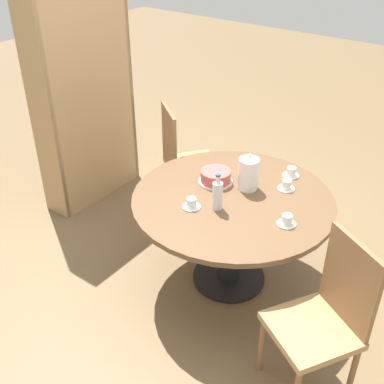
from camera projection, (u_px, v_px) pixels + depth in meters
name	position (u px, v px, depth m)	size (l,w,h in m)	color
ground_plane	(228.00, 278.00, 3.56)	(14.00, 14.00, 0.00)	brown
dining_table	(232.00, 215.00, 3.25)	(1.34, 1.34, 0.71)	black
chair_a	(185.00, 160.00, 4.05)	(0.59, 0.59, 0.97)	olive
chair_b	(324.00, 318.00, 2.55)	(0.58, 0.58, 0.97)	olive
bookshelf	(86.00, 103.00, 4.09)	(0.93, 0.28, 1.86)	tan
coffee_pot	(248.00, 173.00, 3.21)	(0.14, 0.14, 0.26)	white
water_bottle	(218.00, 195.00, 3.01)	(0.07, 0.07, 0.25)	silver
cake_main	(216.00, 177.00, 3.32)	(0.24, 0.24, 0.09)	silver
cup_a	(286.00, 186.00, 3.25)	(0.12, 0.12, 0.07)	silver
cup_b	(191.00, 204.00, 3.06)	(0.12, 0.12, 0.07)	silver
cup_c	(287.00, 221.00, 2.90)	(0.12, 0.12, 0.07)	silver
cup_d	(291.00, 173.00, 3.40)	(0.12, 0.12, 0.07)	silver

